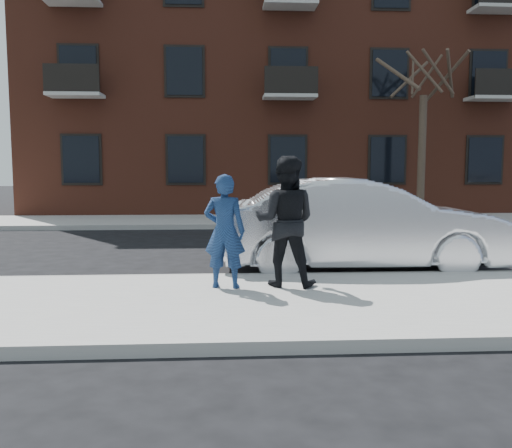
{
  "coord_description": "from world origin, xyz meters",
  "views": [
    {
      "loc": [
        -2.33,
        -7.34,
        1.92
      ],
      "look_at": [
        -1.86,
        0.4,
        1.1
      ],
      "focal_mm": 38.0,
      "sensor_mm": 36.0,
      "label": 1
    }
  ],
  "objects": [
    {
      "name": "ground",
      "position": [
        0.0,
        0.0,
        0.0
      ],
      "size": [
        100.0,
        100.0,
        0.0
      ],
      "primitive_type": "plane",
      "color": "black",
      "rests_on": "ground"
    },
    {
      "name": "man_hoodie",
      "position": [
        -2.31,
        0.54,
        0.99
      ],
      "size": [
        0.67,
        0.55,
        1.67
      ],
      "rotation": [
        0.0,
        0.0,
        2.96
      ],
      "color": "navy",
      "rests_on": "near_sidewalk"
    },
    {
      "name": "silver_sedan",
      "position": [
        0.2,
        2.4,
        0.86
      ],
      "size": [
        5.24,
        1.89,
        1.72
      ],
      "primitive_type": "imported",
      "rotation": [
        0.0,
        0.0,
        1.56
      ],
      "color": "silver",
      "rests_on": "ground"
    },
    {
      "name": "far_sidewalk",
      "position": [
        0.0,
        11.25,
        0.07
      ],
      "size": [
        50.0,
        3.5,
        0.15
      ],
      "primitive_type": "cube",
      "color": "#9B9993",
      "rests_on": "ground"
    },
    {
      "name": "far_curb",
      "position": [
        0.0,
        9.45,
        0.07
      ],
      "size": [
        50.0,
        0.1,
        0.15
      ],
      "primitive_type": "cube",
      "color": "#999691",
      "rests_on": "ground"
    },
    {
      "name": "street_tree",
      "position": [
        4.5,
        11.0,
        5.52
      ],
      "size": [
        3.6,
        3.6,
        6.8
      ],
      "color": "#33281E",
      "rests_on": "far_sidewalk"
    },
    {
      "name": "near_curb",
      "position": [
        0.0,
        1.55,
        0.07
      ],
      "size": [
        50.0,
        0.1,
        0.15
      ],
      "primitive_type": "cube",
      "color": "#999691",
      "rests_on": "ground"
    },
    {
      "name": "apartment_building",
      "position": [
        2.0,
        18.0,
        6.16
      ],
      "size": [
        24.3,
        10.3,
        12.3
      ],
      "color": "brown",
      "rests_on": "ground"
    },
    {
      "name": "man_peacoat",
      "position": [
        -1.4,
        0.63,
        1.12
      ],
      "size": [
        1.09,
        0.93,
        1.94
      ],
      "rotation": [
        0.0,
        0.0,
        2.9
      ],
      "color": "black",
      "rests_on": "near_sidewalk"
    },
    {
      "name": "near_sidewalk",
      "position": [
        0.0,
        -0.25,
        0.07
      ],
      "size": [
        50.0,
        3.5,
        0.15
      ],
      "primitive_type": "cube",
      "color": "#9B9993",
      "rests_on": "ground"
    }
  ]
}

